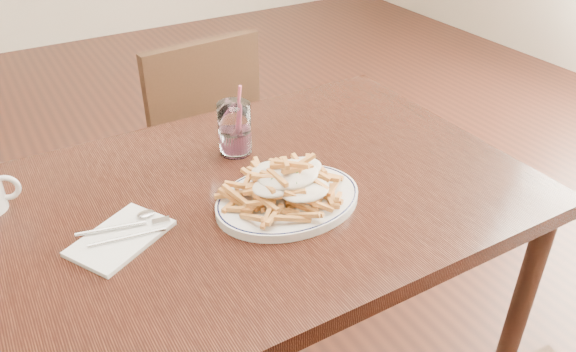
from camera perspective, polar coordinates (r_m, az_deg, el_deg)
table at (r=1.28m, az=-3.31°, el=-4.26°), size 1.20×0.80×0.75m
chair_far at (r=2.01m, az=-9.36°, el=3.93°), size 0.43×0.43×0.86m
fries_plate at (r=1.18m, az=0.00°, el=-2.42°), size 0.37×0.34×0.02m
loaded_fries at (r=1.15m, az=0.00°, el=-0.41°), size 0.28×0.24×0.07m
napkin at (r=1.13m, az=-16.64°, el=-6.05°), size 0.22×0.20×0.01m
cutlery at (r=1.13m, az=-16.79°, el=-5.60°), size 0.19×0.09×0.01m
water_glass at (r=1.35m, az=-5.41°, el=4.51°), size 0.08×0.08×0.17m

